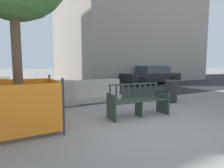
{
  "coord_description": "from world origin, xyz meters",
  "views": [
    {
      "loc": [
        -2.55,
        -2.9,
        1.36
      ],
      "look_at": [
        0.34,
        2.32,
        0.75
      ],
      "focal_mm": 28.0,
      "sensor_mm": 36.0,
      "label": 1
    }
  ],
  "objects": [
    {
      "name": "jersey_barrier_left",
      "position": [
        -1.75,
        3.22,
        0.34
      ],
      "size": [
        2.02,
        0.73,
        0.84
      ],
      "color": "#9E998E",
      "rests_on": "ground"
    },
    {
      "name": "street_bench",
      "position": [
        0.34,
        0.84,
        0.4
      ],
      "size": [
        1.73,
        0.66,
        0.88
      ],
      "color": "#28382D",
      "rests_on": "ground"
    },
    {
      "name": "jersey_barrier_centre",
      "position": [
        0.12,
        3.28,
        0.34
      ],
      "size": [
        2.03,
        0.76,
        0.84
      ],
      "color": "#ADA89E",
      "rests_on": "ground"
    },
    {
      "name": "construction_fence",
      "position": [
        -2.51,
        1.24,
        0.57
      ],
      "size": [
        1.54,
        1.54,
        1.13
      ],
      "color": "#2D2D33",
      "rests_on": "ground"
    },
    {
      "name": "car_sedan_mid",
      "position": [
        6.52,
        7.38,
        0.69
      ],
      "size": [
        4.73,
        2.01,
        1.38
      ],
      "color": "black",
      "rests_on": "ground"
    },
    {
      "name": "trash_bin",
      "position": [
        2.57,
        1.73,
        0.42
      ],
      "size": [
        0.47,
        0.47,
        0.84
      ],
      "color": "#232326",
      "rests_on": "ground"
    },
    {
      "name": "street_asphalt",
      "position": [
        0.0,
        8.7,
        0.0
      ],
      "size": [
        120.0,
        12.0,
        0.01
      ],
      "primitive_type": "cube",
      "color": "#28282B",
      "rests_on": "ground"
    },
    {
      "name": "ground_plane",
      "position": [
        0.0,
        0.0,
        0.0
      ],
      "size": [
        200.0,
        200.0,
        0.0
      ],
      "primitive_type": "plane",
      "color": "gray"
    }
  ]
}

